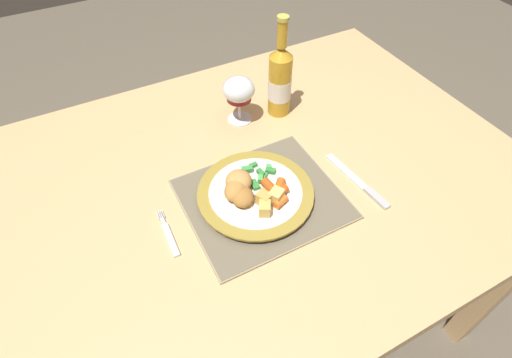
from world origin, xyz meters
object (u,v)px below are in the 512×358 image
Objects in this scene: dinner_plate at (255,194)px; table_knife at (362,185)px; bottle at (280,81)px; wine_glass at (239,91)px; fork at (169,236)px; dining_table at (263,194)px.

dinner_plate is 1.28× the size of table_knife.
bottle is (-0.03, 0.33, 0.10)m from table_knife.
dinner_plate is at bearing -108.95° from wine_glass.
bottle is (0.20, 0.25, 0.08)m from dinner_plate.
bottle is at bearing -8.28° from wine_glass.
table_knife reaches higher than fork.
wine_glass reaches higher than table_knife.
bottle is (0.15, 0.18, 0.19)m from dining_table.
dinner_plate is 2.05× the size of fork.
dinner_plate reaches higher than dining_table.
fork is 0.46× the size of bottle.
fork reaches higher than dining_table.
table_knife is (0.44, -0.07, 0.00)m from fork.
dinner_plate is at bearing -129.19° from dining_table.
wine_glass reaches higher than fork.
dining_table is at bearing 50.81° from dinner_plate.
wine_glass is 0.48× the size of bottle.
fork is at bearing -147.67° from bottle.
bottle reaches higher than wine_glass.
dinner_plate is 0.29m from wine_glass.
fork is 0.62× the size of table_knife.
table_knife is at bearing -67.48° from wine_glass.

